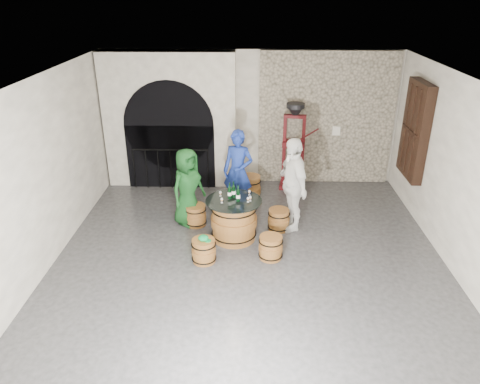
{
  "coord_description": "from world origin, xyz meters",
  "views": [
    {
      "loc": [
        0.0,
        -6.69,
        4.53
      ],
      "look_at": [
        -0.18,
        0.92,
        1.05
      ],
      "focal_mm": 34.0,
      "sensor_mm": 36.0,
      "label": 1
    }
  ],
  "objects_px": {
    "barrel_table": "(234,220)",
    "person_white": "(292,184)",
    "corking_press": "(294,140)",
    "barrel_stool_far": "(237,206)",
    "barrel_stool_right": "(279,220)",
    "barrel_stool_near_left": "(204,251)",
    "side_barrel": "(250,189)",
    "wine_bottle_right": "(234,191)",
    "barrel_stool_left": "(196,215)",
    "person_green": "(188,187)",
    "person_blue": "(238,171)",
    "barrel_stool_near_right": "(271,247)",
    "wine_bottle_left": "(230,192)",
    "wine_bottle_center": "(238,195)"
  },
  "relations": [
    {
      "from": "barrel_stool_left",
      "to": "wine_bottle_left",
      "type": "relative_size",
      "value": 1.37
    },
    {
      "from": "barrel_table",
      "to": "barrel_stool_right",
      "type": "distance_m",
      "value": 0.99
    },
    {
      "from": "barrel_stool_near_left",
      "to": "barrel_stool_left",
      "type": "bearing_deg",
      "value": 102.37
    },
    {
      "from": "barrel_table",
      "to": "wine_bottle_right",
      "type": "xyz_separation_m",
      "value": [
        -0.01,
        0.14,
        0.55
      ]
    },
    {
      "from": "barrel_stool_far",
      "to": "person_white",
      "type": "bearing_deg",
      "value": -23.52
    },
    {
      "from": "person_white",
      "to": "wine_bottle_left",
      "type": "xyz_separation_m",
      "value": [
        -1.22,
        -0.41,
        0.0
      ]
    },
    {
      "from": "barrel_stool_left",
      "to": "person_white",
      "type": "distance_m",
      "value": 2.08
    },
    {
      "from": "wine_bottle_left",
      "to": "person_blue",
      "type": "bearing_deg",
      "value": 83.98
    },
    {
      "from": "person_blue",
      "to": "wine_bottle_center",
      "type": "distance_m",
      "value": 1.31
    },
    {
      "from": "barrel_stool_left",
      "to": "barrel_stool_right",
      "type": "xyz_separation_m",
      "value": [
        1.7,
        -0.16,
        0.0
      ]
    },
    {
      "from": "barrel_stool_right",
      "to": "wine_bottle_center",
      "type": "height_order",
      "value": "wine_bottle_center"
    },
    {
      "from": "barrel_table",
      "to": "wine_bottle_left",
      "type": "height_order",
      "value": "wine_bottle_left"
    },
    {
      "from": "barrel_table",
      "to": "person_white",
      "type": "height_order",
      "value": "person_white"
    },
    {
      "from": "barrel_stool_near_left",
      "to": "wine_bottle_center",
      "type": "bearing_deg",
      "value": 53.14
    },
    {
      "from": "wine_bottle_right",
      "to": "barrel_stool_near_right",
      "type": "bearing_deg",
      "value": -49.63
    },
    {
      "from": "barrel_stool_right",
      "to": "barrel_stool_near_left",
      "type": "height_order",
      "value": "same"
    },
    {
      "from": "barrel_stool_right",
      "to": "side_barrel",
      "type": "height_order",
      "value": "side_barrel"
    },
    {
      "from": "barrel_stool_left",
      "to": "wine_bottle_right",
      "type": "height_order",
      "value": "wine_bottle_right"
    },
    {
      "from": "barrel_table",
      "to": "corking_press",
      "type": "relative_size",
      "value": 0.52
    },
    {
      "from": "person_green",
      "to": "wine_bottle_left",
      "type": "relative_size",
      "value": 4.97
    },
    {
      "from": "barrel_stool_left",
      "to": "wine_bottle_right",
      "type": "relative_size",
      "value": 1.37
    },
    {
      "from": "person_blue",
      "to": "wine_bottle_center",
      "type": "height_order",
      "value": "person_blue"
    },
    {
      "from": "barrel_stool_near_left",
      "to": "person_blue",
      "type": "xyz_separation_m",
      "value": [
        0.55,
        2.09,
        0.68
      ]
    },
    {
      "from": "barrel_table",
      "to": "wine_bottle_right",
      "type": "distance_m",
      "value": 0.56
    },
    {
      "from": "barrel_stool_far",
      "to": "corking_press",
      "type": "bearing_deg",
      "value": 49.88
    },
    {
      "from": "person_blue",
      "to": "wine_bottle_right",
      "type": "distance_m",
      "value": 1.13
    },
    {
      "from": "barrel_table",
      "to": "person_blue",
      "type": "bearing_deg",
      "value": 87.97
    },
    {
      "from": "barrel_stool_right",
      "to": "barrel_stool_near_left",
      "type": "distance_m",
      "value": 1.85
    },
    {
      "from": "barrel_table",
      "to": "person_green",
      "type": "height_order",
      "value": "person_green"
    },
    {
      "from": "barrel_stool_far",
      "to": "person_green",
      "type": "relative_size",
      "value": 0.28
    },
    {
      "from": "person_green",
      "to": "person_blue",
      "type": "distance_m",
      "value": 1.19
    },
    {
      "from": "person_white",
      "to": "barrel_stool_right",
      "type": "bearing_deg",
      "value": -85.01
    },
    {
      "from": "barrel_stool_far",
      "to": "person_white",
      "type": "xyz_separation_m",
      "value": [
        1.1,
        -0.48,
        0.74
      ]
    },
    {
      "from": "person_blue",
      "to": "corking_press",
      "type": "xyz_separation_m",
      "value": [
        1.28,
        1.23,
        0.31
      ]
    },
    {
      "from": "person_green",
      "to": "wine_bottle_right",
      "type": "bearing_deg",
      "value": -78.27
    },
    {
      "from": "barrel_stool_left",
      "to": "barrel_stool_right",
      "type": "height_order",
      "value": "same"
    },
    {
      "from": "barrel_stool_near_left",
      "to": "side_barrel",
      "type": "xyz_separation_m",
      "value": [
        0.81,
        2.45,
        0.1
      ]
    },
    {
      "from": "wine_bottle_left",
      "to": "wine_bottle_right",
      "type": "relative_size",
      "value": 1.0
    },
    {
      "from": "person_blue",
      "to": "barrel_table",
      "type": "bearing_deg",
      "value": -74.07
    },
    {
      "from": "wine_bottle_right",
      "to": "barrel_table",
      "type": "bearing_deg",
      "value": -86.34
    },
    {
      "from": "person_blue",
      "to": "side_barrel",
      "type": "distance_m",
      "value": 0.73
    },
    {
      "from": "barrel_stool_far",
      "to": "wine_bottle_center",
      "type": "height_order",
      "value": "wine_bottle_center"
    },
    {
      "from": "person_blue",
      "to": "person_white",
      "type": "height_order",
      "value": "person_white"
    },
    {
      "from": "barrel_stool_near_left",
      "to": "wine_bottle_right",
      "type": "distance_m",
      "value": 1.31
    },
    {
      "from": "barrel_table",
      "to": "side_barrel",
      "type": "relative_size",
      "value": 1.65
    },
    {
      "from": "person_green",
      "to": "side_barrel",
      "type": "xyz_separation_m",
      "value": [
        1.26,
        0.99,
        -0.48
      ]
    },
    {
      "from": "person_white",
      "to": "wine_bottle_center",
      "type": "distance_m",
      "value": 1.18
    },
    {
      "from": "corking_press",
      "to": "barrel_stool_far",
      "type": "bearing_deg",
      "value": -121.17
    },
    {
      "from": "barrel_stool_far",
      "to": "wine_bottle_left",
      "type": "relative_size",
      "value": 1.37
    },
    {
      "from": "barrel_stool_near_left",
      "to": "side_barrel",
      "type": "height_order",
      "value": "side_barrel"
    }
  ]
}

